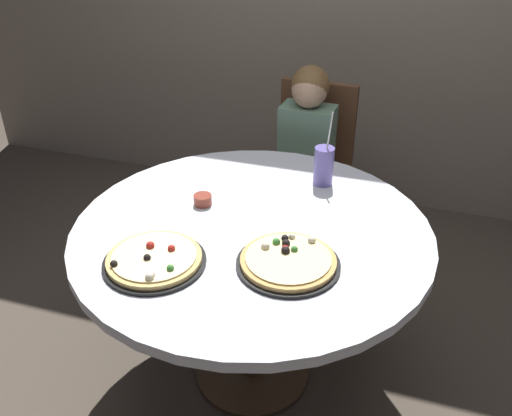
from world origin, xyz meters
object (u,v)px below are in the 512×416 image
(diner_child, at_px, (300,187))
(pizza_cheese, at_px, (154,260))
(soda_cup, at_px, (324,166))
(dining_table, at_px, (252,247))
(pizza_veggie, at_px, (288,261))
(sauce_bowl, at_px, (203,200))
(chair_wooden, at_px, (311,164))

(diner_child, bearing_deg, pizza_cheese, -101.54)
(diner_child, bearing_deg, soda_cup, -66.35)
(dining_table, distance_m, pizza_veggie, 0.28)
(diner_child, bearing_deg, pizza_veggie, -79.36)
(sauce_bowl, bearing_deg, chair_wooden, 75.46)
(sauce_bowl, bearing_deg, diner_child, 72.70)
(dining_table, xyz_separation_m, diner_child, (-0.00, 0.81, -0.18))
(sauce_bowl, bearing_deg, pizza_veggie, -33.80)
(chair_wooden, height_order, diner_child, diner_child)
(chair_wooden, height_order, soda_cup, soda_cup)
(pizza_cheese, bearing_deg, sauce_bowl, 89.35)
(dining_table, distance_m, diner_child, 0.83)
(dining_table, height_order, diner_child, diner_child)
(dining_table, height_order, sauce_bowl, sauce_bowl)
(chair_wooden, bearing_deg, sauce_bowl, -104.54)
(diner_child, height_order, pizza_cheese, diner_child)
(chair_wooden, bearing_deg, diner_child, -93.08)
(dining_table, distance_m, chair_wooden, 1.00)
(diner_child, xyz_separation_m, sauce_bowl, (-0.22, -0.72, 0.29))
(chair_wooden, relative_size, pizza_veggie, 2.80)
(dining_table, bearing_deg, pizza_veggie, -44.88)
(pizza_veggie, bearing_deg, chair_wooden, 98.55)
(pizza_veggie, bearing_deg, sauce_bowl, 146.20)
(chair_wooden, distance_m, pizza_veggie, 1.21)
(soda_cup, bearing_deg, chair_wooden, 106.04)
(dining_table, height_order, pizza_veggie, pizza_veggie)
(chair_wooden, distance_m, sauce_bowl, 0.96)
(chair_wooden, bearing_deg, soda_cup, -73.96)
(soda_cup, height_order, sauce_bowl, soda_cup)
(diner_child, height_order, soda_cup, diner_child)
(diner_child, height_order, sauce_bowl, diner_child)
(diner_child, distance_m, pizza_veggie, 1.05)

